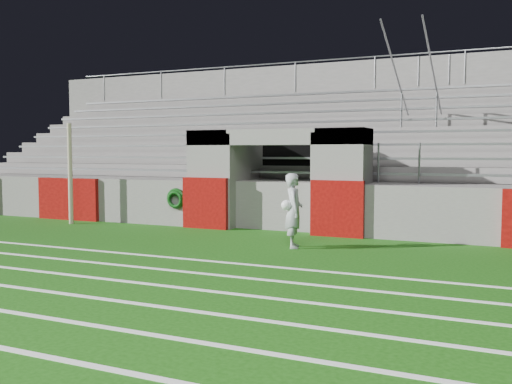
% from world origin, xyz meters
% --- Properties ---
extents(ground, '(90.00, 90.00, 0.00)m').
position_xyz_m(ground, '(0.00, 0.00, 0.00)').
color(ground, '#14480C').
rests_on(ground, ground).
extents(field_post, '(0.13, 0.13, 2.83)m').
position_xyz_m(field_post, '(-5.77, 2.26, 1.41)').
color(field_post, tan).
rests_on(field_post, ground).
extents(field_markings, '(28.00, 8.09, 0.01)m').
position_xyz_m(field_markings, '(0.00, -5.00, 0.01)').
color(field_markings, white).
rests_on(field_markings, ground).
extents(stadium_structure, '(26.00, 8.48, 5.42)m').
position_xyz_m(stadium_structure, '(0.00, 7.97, 1.49)').
color(stadium_structure, slate).
rests_on(stadium_structure, ground).
extents(goalkeeper_with_ball, '(0.57, 0.68, 1.58)m').
position_xyz_m(goalkeeper_with_ball, '(1.41, 1.07, 0.79)').
color(goalkeeper_with_ball, '#A2A5AB').
rests_on(goalkeeper_with_ball, ground).
extents(hose_coil, '(0.57, 0.15, 0.57)m').
position_xyz_m(hose_coil, '(-2.72, 2.93, 0.76)').
color(hose_coil, '#0C3D0E').
rests_on(hose_coil, ground).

